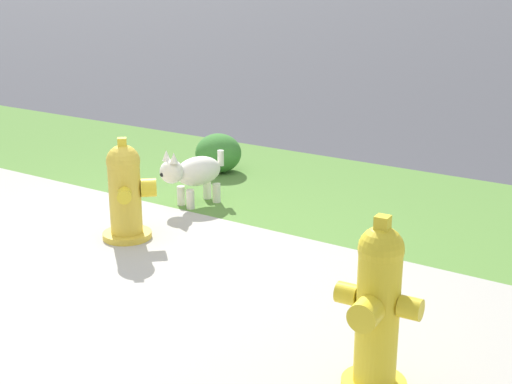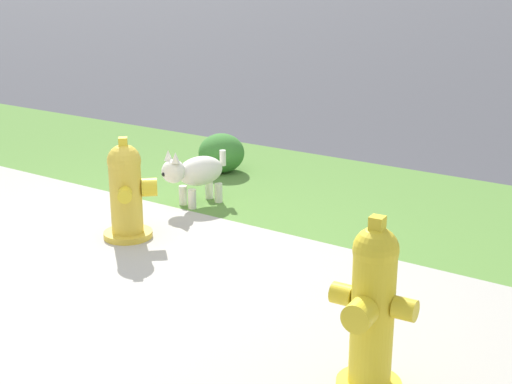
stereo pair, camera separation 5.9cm
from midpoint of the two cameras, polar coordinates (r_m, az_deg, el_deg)
The scene contains 7 objects.
ground_plane at distance 4.32m, azimuth -12.39°, elevation -6.17°, with size 120.00×120.00×0.00m, color #424247.
sidewalk_pavement at distance 4.32m, azimuth -12.40°, elevation -6.11°, with size 18.00×2.21×0.01m, color #ADA89E.
grass_verge at distance 5.88m, azimuth 2.56°, elevation 0.55°, with size 18.00×2.03×0.01m, color #568438.
fire_hydrant_at_driveway at distance 2.95m, azimuth 9.10°, elevation -9.33°, with size 0.36×0.33×0.78m.
fire_hydrant_across_street at distance 4.68m, azimuth -10.73°, elevation -0.01°, with size 0.35×0.35×0.68m.
small_white_dog at distance 5.32m, azimuth -5.40°, elevation 1.55°, with size 0.31×0.55×0.45m.
shrub_bush_mid_verge at distance 6.24m, azimuth -3.30°, elevation 3.12°, with size 0.40×0.40×0.34m.
Camera 1 is at (2.90, -2.71, 1.68)m, focal length 50.00 mm.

